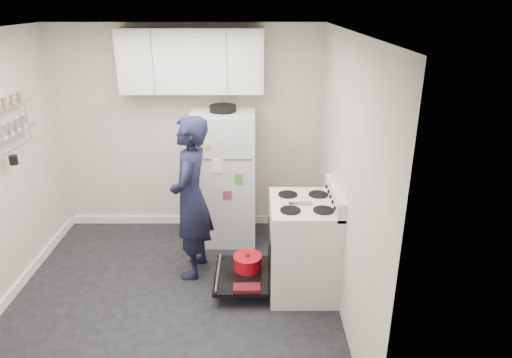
{
  "coord_description": "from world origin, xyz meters",
  "views": [
    {
      "loc": [
        0.8,
        -3.77,
        2.75
      ],
      "look_at": [
        0.81,
        0.5,
        1.05
      ],
      "focal_mm": 32.0,
      "sensor_mm": 36.0,
      "label": 1
    }
  ],
  "objects_px": {
    "refrigerator": "(225,176)",
    "open_oven_door": "(245,269)",
    "electric_range": "(302,247)",
    "person": "(191,198)"
  },
  "relations": [
    {
      "from": "refrigerator",
      "to": "open_oven_door",
      "type": "bearing_deg",
      "value": -76.48
    },
    {
      "from": "electric_range",
      "to": "person",
      "type": "bearing_deg",
      "value": 164.54
    },
    {
      "from": "electric_range",
      "to": "open_oven_door",
      "type": "height_order",
      "value": "electric_range"
    },
    {
      "from": "open_oven_door",
      "to": "refrigerator",
      "type": "height_order",
      "value": "refrigerator"
    },
    {
      "from": "person",
      "to": "refrigerator",
      "type": "bearing_deg",
      "value": 166.94
    },
    {
      "from": "electric_range",
      "to": "person",
      "type": "distance_m",
      "value": 1.22
    },
    {
      "from": "electric_range",
      "to": "refrigerator",
      "type": "height_order",
      "value": "refrigerator"
    },
    {
      "from": "refrigerator",
      "to": "person",
      "type": "distance_m",
      "value": 0.85
    },
    {
      "from": "electric_range",
      "to": "open_oven_door",
      "type": "distance_m",
      "value": 0.63
    },
    {
      "from": "electric_range",
      "to": "person",
      "type": "xyz_separation_m",
      "value": [
        -1.11,
        0.31,
        0.39
      ]
    }
  ]
}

